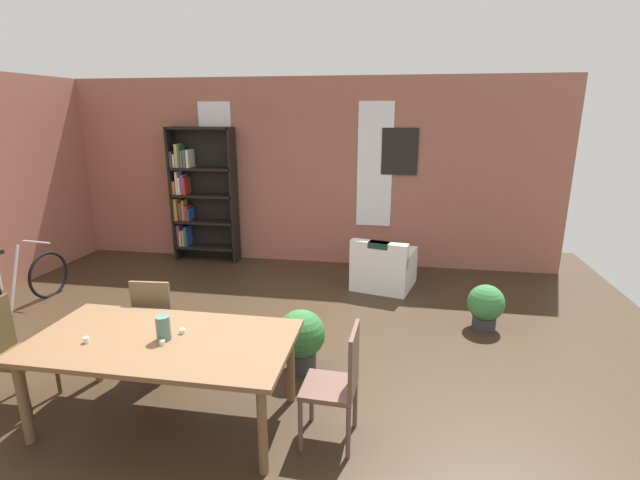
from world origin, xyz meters
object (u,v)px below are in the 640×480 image
at_px(bicycle_second, 15,287).
at_px(potted_plant_by_shelf, 301,338).
at_px(dining_chair_far_left, 158,320).
at_px(potted_plant_corner, 486,305).
at_px(dining_table, 163,347).
at_px(dining_chair_head_left, 10,350).
at_px(potted_plant_window, 149,300).
at_px(armchair_white, 383,269).
at_px(vase_on_table, 163,328).
at_px(bookshelf_tall, 199,194).
at_px(dining_chair_head_right, 339,381).

relative_size(bicycle_second, potted_plant_by_shelf, 2.66).
bearing_deg(dining_chair_far_left, potted_plant_by_shelf, 6.88).
bearing_deg(potted_plant_corner, dining_table, -142.62).
bearing_deg(dining_chair_head_left, potted_plant_by_shelf, 21.64).
relative_size(dining_chair_far_left, potted_plant_window, 1.80).
bearing_deg(dining_chair_head_left, armchair_white, 47.56).
height_order(dining_chair_far_left, potted_plant_corner, dining_chair_far_left).
bearing_deg(vase_on_table, potted_plant_corner, 37.61).
bearing_deg(bookshelf_tall, potted_plant_by_shelf, -53.13).
relative_size(dining_table, dining_chair_head_right, 2.18).
xyz_separation_m(dining_table, potted_plant_corner, (2.86, 2.19, -0.38)).
bearing_deg(bookshelf_tall, armchair_white, -14.69).
height_order(bookshelf_tall, potted_plant_corner, bookshelf_tall).
relative_size(vase_on_table, potted_plant_corner, 0.37).
distance_m(dining_chair_head_right, dining_chair_head_left, 2.82).
height_order(dining_chair_head_left, bicycle_second, dining_chair_head_left).
xyz_separation_m(dining_table, armchair_white, (1.64, 3.33, -0.39)).
distance_m(potted_plant_by_shelf, potted_plant_window, 2.15).
relative_size(dining_chair_head_left, bicycle_second, 0.57).
height_order(dining_chair_far_left, bicycle_second, dining_chair_far_left).
height_order(dining_chair_head_right, potted_plant_by_shelf, dining_chair_head_right).
xyz_separation_m(dining_chair_head_right, potted_plant_window, (-2.50, 1.66, -0.22)).
xyz_separation_m(bookshelf_tall, armchair_white, (3.14, -0.82, -0.87)).
distance_m(dining_table, dining_chair_head_right, 1.42).
relative_size(dining_chair_head_right, armchair_white, 0.98).
xyz_separation_m(vase_on_table, dining_chair_far_left, (-0.48, 0.76, -0.33)).
bearing_deg(potted_plant_window, bicycle_second, 178.52).
distance_m(vase_on_table, potted_plant_by_shelf, 1.38).
distance_m(dining_chair_far_left, armchair_white, 3.33).
xyz_separation_m(bicycle_second, potted_plant_corner, (5.81, 0.48, -0.04)).
relative_size(dining_table, dining_chair_far_left, 2.18).
bearing_deg(dining_chair_head_right, bookshelf_tall, 124.96).
bearing_deg(dining_chair_head_left, bicycle_second, 131.98).
xyz_separation_m(vase_on_table, armchair_white, (1.62, 3.33, -0.56)).
height_order(dining_chair_far_left, armchair_white, dining_chair_far_left).
bearing_deg(armchair_white, dining_chair_head_left, -132.44).
bearing_deg(bookshelf_tall, dining_table, -70.18).
distance_m(dining_chair_far_left, bookshelf_tall, 3.61).
distance_m(potted_plant_corner, potted_plant_window, 3.99).
height_order(dining_chair_head_right, dining_chair_far_left, same).
xyz_separation_m(vase_on_table, bookshelf_tall, (-1.52, 4.15, 0.31)).
bearing_deg(dining_chair_head_left, potted_plant_window, 79.12).
height_order(dining_table, bookshelf_tall, bookshelf_tall).
bearing_deg(dining_table, bicycle_second, 149.92).
bearing_deg(potted_plant_by_shelf, bookshelf_tall, 126.87).
distance_m(dining_chair_head_right, bicycle_second, 4.69).
distance_m(dining_chair_head_right, armchair_white, 3.35).
relative_size(dining_table, potted_plant_window, 3.92).
xyz_separation_m(dining_table, potted_plant_window, (-1.09, 1.66, -0.38)).
height_order(dining_chair_head_left, armchair_white, dining_chair_head_left).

